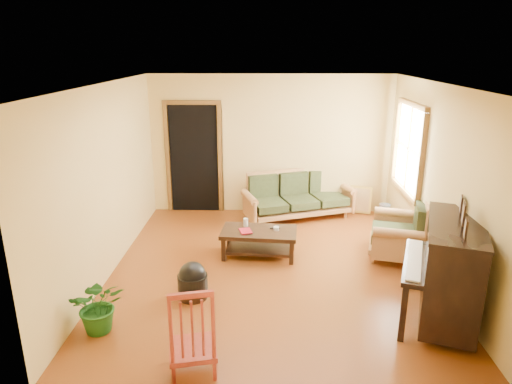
{
  "coord_description": "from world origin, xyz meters",
  "views": [
    {
      "loc": [
        -0.07,
        -5.92,
        3.04
      ],
      "look_at": [
        -0.22,
        0.2,
        1.1
      ],
      "focal_mm": 32.0,
      "sensor_mm": 36.0,
      "label": 1
    }
  ],
  "objects_px": {
    "sofa": "(299,196)",
    "armchair": "(397,228)",
    "piano": "(450,273)",
    "potted_plant": "(99,305)",
    "ceramic_crock": "(384,211)",
    "red_chair": "(192,327)",
    "coffee_table": "(259,243)",
    "footstool": "(193,285)"
  },
  "relations": [
    {
      "from": "sofa",
      "to": "armchair",
      "type": "bearing_deg",
      "value": -69.63
    },
    {
      "from": "armchair",
      "to": "piano",
      "type": "xyz_separation_m",
      "value": [
        0.13,
        -1.7,
        0.14
      ]
    },
    {
      "from": "potted_plant",
      "to": "ceramic_crock",
      "type": "bearing_deg",
      "value": 42.27
    },
    {
      "from": "armchair",
      "to": "potted_plant",
      "type": "xyz_separation_m",
      "value": [
        -3.81,
        -2.0,
        -0.14
      ]
    },
    {
      "from": "armchair",
      "to": "piano",
      "type": "relative_size",
      "value": 0.68
    },
    {
      "from": "red_chair",
      "to": "ceramic_crock",
      "type": "bearing_deg",
      "value": 43.76
    },
    {
      "from": "coffee_table",
      "to": "red_chair",
      "type": "relative_size",
      "value": 1.18
    },
    {
      "from": "armchair",
      "to": "piano",
      "type": "distance_m",
      "value": 1.71
    },
    {
      "from": "coffee_table",
      "to": "red_chair",
      "type": "bearing_deg",
      "value": -102.95
    },
    {
      "from": "red_chair",
      "to": "potted_plant",
      "type": "distance_m",
      "value": 1.31
    },
    {
      "from": "coffee_table",
      "to": "armchair",
      "type": "height_order",
      "value": "armchair"
    },
    {
      "from": "footstool",
      "to": "potted_plant",
      "type": "distance_m",
      "value": 1.18
    },
    {
      "from": "sofa",
      "to": "ceramic_crock",
      "type": "xyz_separation_m",
      "value": [
        1.61,
        0.05,
        -0.3
      ]
    },
    {
      "from": "coffee_table",
      "to": "piano",
      "type": "height_order",
      "value": "piano"
    },
    {
      "from": "armchair",
      "to": "red_chair",
      "type": "height_order",
      "value": "red_chair"
    },
    {
      "from": "ceramic_crock",
      "to": "potted_plant",
      "type": "height_order",
      "value": "potted_plant"
    },
    {
      "from": "armchair",
      "to": "footstool",
      "type": "relative_size",
      "value": 2.43
    },
    {
      "from": "coffee_table",
      "to": "footstool",
      "type": "xyz_separation_m",
      "value": [
        -0.82,
        -1.26,
        -0.02
      ]
    },
    {
      "from": "piano",
      "to": "potted_plant",
      "type": "height_order",
      "value": "piano"
    },
    {
      "from": "piano",
      "to": "red_chair",
      "type": "xyz_separation_m",
      "value": [
        -2.8,
        -0.93,
        -0.13
      ]
    },
    {
      "from": "sofa",
      "to": "armchair",
      "type": "relative_size",
      "value": 2.16
    },
    {
      "from": "coffee_table",
      "to": "footstool",
      "type": "relative_size",
      "value": 2.97
    },
    {
      "from": "sofa",
      "to": "footstool",
      "type": "distance_m",
      "value": 3.3
    },
    {
      "from": "coffee_table",
      "to": "piano",
      "type": "bearing_deg",
      "value": -37.64
    },
    {
      "from": "sofa",
      "to": "red_chair",
      "type": "height_order",
      "value": "red_chair"
    },
    {
      "from": "potted_plant",
      "to": "sofa",
      "type": "bearing_deg",
      "value": 56.07
    },
    {
      "from": "sofa",
      "to": "footstool",
      "type": "bearing_deg",
      "value": -136.85
    },
    {
      "from": "armchair",
      "to": "potted_plant",
      "type": "relative_size",
      "value": 1.44
    },
    {
      "from": "armchair",
      "to": "ceramic_crock",
      "type": "relative_size",
      "value": 3.61
    },
    {
      "from": "coffee_table",
      "to": "ceramic_crock",
      "type": "bearing_deg",
      "value": 36.27
    },
    {
      "from": "ceramic_crock",
      "to": "potted_plant",
      "type": "relative_size",
      "value": 0.4
    },
    {
      "from": "piano",
      "to": "potted_plant",
      "type": "relative_size",
      "value": 2.14
    },
    {
      "from": "piano",
      "to": "red_chair",
      "type": "bearing_deg",
      "value": -142.51
    },
    {
      "from": "red_chair",
      "to": "potted_plant",
      "type": "xyz_separation_m",
      "value": [
        -1.14,
        0.63,
        -0.16
      ]
    },
    {
      "from": "sofa",
      "to": "piano",
      "type": "relative_size",
      "value": 1.46
    },
    {
      "from": "sofa",
      "to": "ceramic_crock",
      "type": "height_order",
      "value": "sofa"
    },
    {
      "from": "coffee_table",
      "to": "ceramic_crock",
      "type": "relative_size",
      "value": 4.41
    },
    {
      "from": "piano",
      "to": "footstool",
      "type": "relative_size",
      "value": 3.6
    },
    {
      "from": "piano",
      "to": "red_chair",
      "type": "relative_size",
      "value": 1.43
    },
    {
      "from": "sofa",
      "to": "red_chair",
      "type": "xyz_separation_m",
      "value": [
        -1.31,
        -4.28,
        0.05
      ]
    },
    {
      "from": "red_chair",
      "to": "ceramic_crock",
      "type": "height_order",
      "value": "red_chair"
    },
    {
      "from": "sofa",
      "to": "armchair",
      "type": "xyz_separation_m",
      "value": [
        1.36,
        -1.64,
        0.04
      ]
    }
  ]
}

